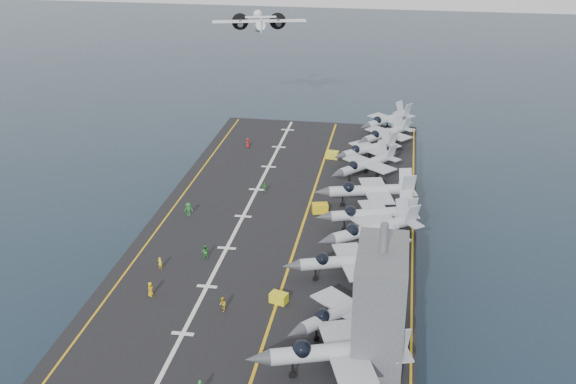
% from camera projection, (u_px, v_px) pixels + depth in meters
% --- Properties ---
extents(ground, '(500.00, 500.00, 0.00)m').
position_uv_depth(ground, '(284.00, 281.00, 108.60)').
color(ground, '#142135').
rests_on(ground, ground).
extents(hull, '(36.00, 90.00, 10.00)m').
position_uv_depth(hull, '(284.00, 252.00, 106.60)').
color(hull, '#56595E').
rests_on(hull, ground).
extents(flight_deck, '(38.00, 92.00, 0.40)m').
position_uv_depth(flight_deck, '(284.00, 221.00, 104.53)').
color(flight_deck, black).
rests_on(flight_deck, hull).
extents(foul_line, '(0.35, 90.00, 0.02)m').
position_uv_depth(foul_line, '(304.00, 221.00, 103.99)').
color(foul_line, gold).
rests_on(foul_line, flight_deck).
extents(landing_centerline, '(0.50, 90.00, 0.02)m').
position_uv_depth(landing_centerline, '(243.00, 216.00, 105.33)').
color(landing_centerline, silver).
rests_on(landing_centerline, flight_deck).
extents(deck_edge_port, '(0.25, 90.00, 0.02)m').
position_uv_depth(deck_edge_port, '(171.00, 211.00, 106.96)').
color(deck_edge_port, gold).
rests_on(deck_edge_port, flight_deck).
extents(deck_edge_stbd, '(0.25, 90.00, 0.02)m').
position_uv_depth(deck_edge_stbd, '(413.00, 228.00, 101.69)').
color(deck_edge_stbd, gold).
rests_on(deck_edge_stbd, flight_deck).
extents(island_superstructure, '(5.00, 10.00, 15.00)m').
position_uv_depth(island_superstructure, '(381.00, 291.00, 72.08)').
color(island_superstructure, '#56595E').
rests_on(island_superstructure, flight_deck).
extents(fighter_jet_0, '(18.70, 15.26, 5.61)m').
position_uv_depth(fighter_jet_0, '(338.00, 350.00, 70.90)').
color(fighter_jet_0, gray).
rests_on(fighter_jet_0, flight_deck).
extents(fighter_jet_1, '(16.13, 16.50, 4.81)m').
position_uv_depth(fighter_jet_1, '(343.00, 309.00, 78.33)').
color(fighter_jet_1, gray).
rests_on(fighter_jet_1, flight_deck).
extents(fighter_jet_2, '(16.54, 13.60, 4.94)m').
position_uv_depth(fighter_jet_2, '(347.00, 260.00, 88.22)').
color(fighter_jet_2, '#9199A0').
rests_on(fighter_jet_2, flight_deck).
extents(fighter_jet_3, '(18.23, 17.29, 5.28)m').
position_uv_depth(fighter_jet_3, '(373.00, 228.00, 95.96)').
color(fighter_jet_3, '#979FA5').
rests_on(fighter_jet_3, flight_deck).
extents(fighter_jet_4, '(16.57, 13.56, 4.96)m').
position_uv_depth(fighter_jet_4, '(372.00, 213.00, 100.69)').
color(fighter_jet_4, '#9BA5AB').
rests_on(fighter_jet_4, flight_deck).
extents(fighter_jet_5, '(17.21, 13.58, 5.27)m').
position_uv_depth(fighter_jet_5, '(371.00, 189.00, 107.88)').
color(fighter_jet_5, '#9FA6AE').
rests_on(fighter_jet_5, flight_deck).
extents(fighter_jet_6, '(16.18, 16.81, 4.88)m').
position_uv_depth(fighter_jet_6, '(366.00, 164.00, 118.12)').
color(fighter_jet_6, '#9197A1').
rests_on(fighter_jet_6, flight_deck).
extents(fighter_jet_7, '(15.71, 15.63, 4.62)m').
position_uv_depth(fighter_jet_7, '(368.00, 148.00, 125.23)').
color(fighter_jet_7, '#8F969D').
rests_on(fighter_jet_7, flight_deck).
extents(fighter_jet_8, '(15.48, 16.21, 4.70)m').
position_uv_depth(fighter_jet_8, '(386.00, 133.00, 132.58)').
color(fighter_jet_8, gray).
rests_on(fighter_jet_8, flight_deck).
extents(tow_cart_a, '(2.28, 1.83, 1.19)m').
position_uv_depth(tow_cart_a, '(279.00, 298.00, 83.81)').
color(tow_cart_a, yellow).
rests_on(tow_cart_a, flight_deck).
extents(tow_cart_b, '(2.60, 2.02, 1.38)m').
position_uv_depth(tow_cart_b, '(320.00, 208.00, 106.36)').
color(tow_cart_b, gold).
rests_on(tow_cart_b, flight_deck).
extents(tow_cart_c, '(2.34, 1.71, 1.29)m').
position_uv_depth(tow_cart_c, '(332.00, 155.00, 126.97)').
color(tow_cart_c, yellow).
rests_on(tow_cart_c, flight_deck).
extents(crew_0, '(0.86, 1.17, 1.80)m').
position_uv_depth(crew_0, '(150.00, 289.00, 84.97)').
color(crew_0, yellow).
rests_on(crew_0, flight_deck).
extents(crew_1, '(1.14, 0.92, 1.64)m').
position_uv_depth(crew_1, '(160.00, 263.00, 90.90)').
color(crew_1, yellow).
rests_on(crew_1, flight_deck).
extents(crew_2, '(1.21, 0.93, 1.81)m').
position_uv_depth(crew_2, '(205.00, 251.00, 93.54)').
color(crew_2, green).
rests_on(crew_2, flight_deck).
extents(crew_3, '(1.35, 1.03, 2.02)m').
position_uv_depth(crew_3, '(189.00, 209.00, 105.19)').
color(crew_3, '#1D7C26').
rests_on(crew_3, flight_deck).
extents(crew_4, '(1.04, 0.74, 1.67)m').
position_uv_depth(crew_4, '(264.00, 188.00, 112.98)').
color(crew_4, '#268C33').
rests_on(crew_4, flight_deck).
extents(crew_5, '(1.04, 1.25, 1.78)m').
position_uv_depth(crew_5, '(248.00, 143.00, 132.03)').
color(crew_5, '#B21919').
rests_on(crew_5, flight_deck).
extents(crew_7, '(1.06, 1.25, 1.76)m').
position_uv_depth(crew_7, '(223.00, 304.00, 82.02)').
color(crew_7, yellow).
rests_on(crew_7, flight_deck).
extents(transport_plane, '(22.87, 18.22, 4.76)m').
position_uv_depth(transport_plane, '(259.00, 27.00, 155.72)').
color(transport_plane, silver).
extents(fighter_jet_9, '(15.48, 16.21, 4.70)m').
position_uv_depth(fighter_jet_9, '(387.00, 119.00, 140.27)').
color(fighter_jet_9, gray).
rests_on(fighter_jet_9, flight_deck).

